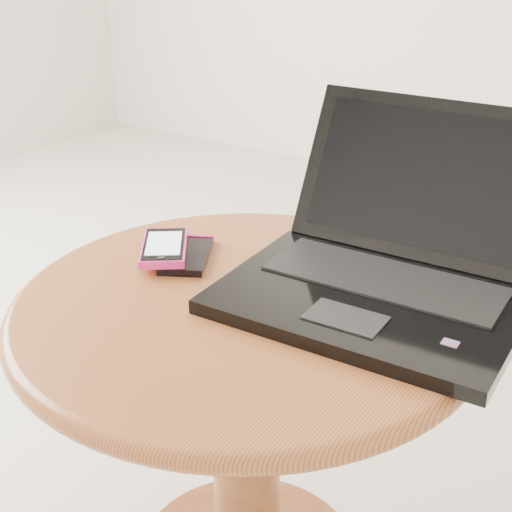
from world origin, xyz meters
The scene contains 4 objects.
table centered at (0.11, 0.03, 0.40)m, with size 0.64×0.64×0.51m.
laptop centered at (0.26, 0.15, 0.55)m, with size 0.39×0.39×0.23m.
phone_black centered at (-0.03, 0.09, 0.51)m, with size 0.12×0.14×0.01m.
phone_pink centered at (-0.06, 0.07, 0.52)m, with size 0.12×0.14×0.01m.
Camera 1 is at (0.60, -0.68, 0.98)m, focal length 51.23 mm.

